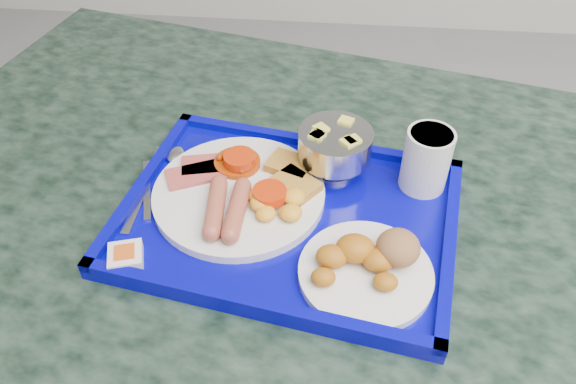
{
  "coord_description": "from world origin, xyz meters",
  "views": [
    {
      "loc": [
        -1.14,
        0.36,
        1.34
      ],
      "look_at": [
        -1.19,
        0.87,
        0.85
      ],
      "focal_mm": 35.0,
      "sensor_mm": 36.0,
      "label": 1
    }
  ],
  "objects_px": {
    "table": "(305,306)",
    "juice_cup": "(427,158)",
    "tray": "(288,217)",
    "bread_plate": "(369,264)",
    "fruit_bowl": "(335,145)",
    "main_plate": "(243,192)"
  },
  "relations": [
    {
      "from": "table",
      "to": "juice_cup",
      "type": "xyz_separation_m",
      "value": [
        0.15,
        0.06,
        0.27
      ]
    },
    {
      "from": "main_plate",
      "to": "bread_plate",
      "type": "bearing_deg",
      "value": -33.88
    },
    {
      "from": "fruit_bowl",
      "to": "juice_cup",
      "type": "relative_size",
      "value": 1.16
    },
    {
      "from": "bread_plate",
      "to": "juice_cup",
      "type": "distance_m",
      "value": 0.18
    },
    {
      "from": "table",
      "to": "juice_cup",
      "type": "relative_size",
      "value": 16.51
    },
    {
      "from": "bread_plate",
      "to": "juice_cup",
      "type": "bearing_deg",
      "value": 65.39
    },
    {
      "from": "bread_plate",
      "to": "tray",
      "type": "bearing_deg",
      "value": 140.12
    },
    {
      "from": "table",
      "to": "bread_plate",
      "type": "distance_m",
      "value": 0.27
    },
    {
      "from": "tray",
      "to": "table",
      "type": "bearing_deg",
      "value": 27.46
    },
    {
      "from": "bread_plate",
      "to": "fruit_bowl",
      "type": "xyz_separation_m",
      "value": [
        -0.05,
        0.18,
        0.03
      ]
    },
    {
      "from": "tray",
      "to": "bread_plate",
      "type": "distance_m",
      "value": 0.14
    },
    {
      "from": "juice_cup",
      "to": "bread_plate",
      "type": "bearing_deg",
      "value": -114.61
    },
    {
      "from": "table",
      "to": "juice_cup",
      "type": "height_order",
      "value": "juice_cup"
    },
    {
      "from": "tray",
      "to": "fruit_bowl",
      "type": "distance_m",
      "value": 0.12
    },
    {
      "from": "table",
      "to": "tray",
      "type": "distance_m",
      "value": 0.22
    },
    {
      "from": "table",
      "to": "tray",
      "type": "bearing_deg",
      "value": -152.54
    },
    {
      "from": "main_plate",
      "to": "juice_cup",
      "type": "xyz_separation_m",
      "value": [
        0.24,
        0.05,
        0.03
      ]
    },
    {
      "from": "fruit_bowl",
      "to": "main_plate",
      "type": "bearing_deg",
      "value": -150.17
    },
    {
      "from": "fruit_bowl",
      "to": "table",
      "type": "bearing_deg",
      "value": -110.81
    },
    {
      "from": "bread_plate",
      "to": "juice_cup",
      "type": "relative_size",
      "value": 1.8
    },
    {
      "from": "tray",
      "to": "juice_cup",
      "type": "bearing_deg",
      "value": 22.94
    },
    {
      "from": "main_plate",
      "to": "tray",
      "type": "bearing_deg",
      "value": -21.69
    }
  ]
}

